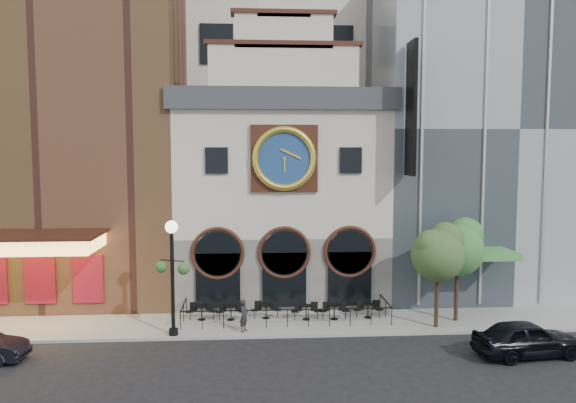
{
  "coord_description": "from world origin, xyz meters",
  "views": [
    {
      "loc": [
        -1.76,
        -26.13,
        9.0
      ],
      "look_at": [
        0.34,
        6.0,
        6.04
      ],
      "focal_mm": 35.0,
      "sensor_mm": 36.0,
      "label": 1
    }
  ],
  "objects_px": {
    "bistro_0": "(202,311)",
    "bistro_2": "(266,310)",
    "bistro_3": "(306,311)",
    "car_right": "(527,338)",
    "tree_right": "(458,246)",
    "tree_left": "(438,251)",
    "pedestrian": "(244,315)",
    "lamppost": "(172,265)",
    "bistro_4": "(334,311)",
    "bistro_5": "(368,309)",
    "bistro_1": "(231,311)"
  },
  "relations": [
    {
      "from": "bistro_3",
      "to": "lamppost",
      "type": "relative_size",
      "value": 0.29
    },
    {
      "from": "bistro_5",
      "to": "bistro_2",
      "type": "bearing_deg",
      "value": 177.15
    },
    {
      "from": "bistro_5",
      "to": "lamppost",
      "type": "xyz_separation_m",
      "value": [
        -9.89,
        -2.11,
        2.96
      ]
    },
    {
      "from": "bistro_3",
      "to": "lamppost",
      "type": "distance_m",
      "value": 7.51
    },
    {
      "from": "bistro_3",
      "to": "tree_right",
      "type": "relative_size",
      "value": 0.29
    },
    {
      "from": "bistro_3",
      "to": "pedestrian",
      "type": "distance_m",
      "value": 3.66
    },
    {
      "from": "bistro_4",
      "to": "tree_left",
      "type": "bearing_deg",
      "value": -17.23
    },
    {
      "from": "bistro_2",
      "to": "car_right",
      "type": "bearing_deg",
      "value": -27.38
    },
    {
      "from": "bistro_3",
      "to": "car_right",
      "type": "bearing_deg",
      "value": -30.82
    },
    {
      "from": "pedestrian",
      "to": "lamppost",
      "type": "relative_size",
      "value": 0.29
    },
    {
      "from": "pedestrian",
      "to": "lamppost",
      "type": "distance_m",
      "value": 4.29
    },
    {
      "from": "bistro_4",
      "to": "bistro_3",
      "type": "bearing_deg",
      "value": 178.09
    },
    {
      "from": "bistro_5",
      "to": "pedestrian",
      "type": "height_order",
      "value": "pedestrian"
    },
    {
      "from": "bistro_1",
      "to": "bistro_0",
      "type": "bearing_deg",
      "value": 175.58
    },
    {
      "from": "bistro_5",
      "to": "bistro_1",
      "type": "bearing_deg",
      "value": 179.26
    },
    {
      "from": "car_right",
      "to": "pedestrian",
      "type": "height_order",
      "value": "pedestrian"
    },
    {
      "from": "bistro_2",
      "to": "bistro_5",
      "type": "height_order",
      "value": "same"
    },
    {
      "from": "pedestrian",
      "to": "tree_right",
      "type": "height_order",
      "value": "tree_right"
    },
    {
      "from": "tree_left",
      "to": "lamppost",
      "type": "bearing_deg",
      "value": -178.12
    },
    {
      "from": "bistro_0",
      "to": "pedestrian",
      "type": "xyz_separation_m",
      "value": [
        2.23,
        -2.02,
        0.33
      ]
    },
    {
      "from": "bistro_0",
      "to": "bistro_5",
      "type": "distance_m",
      "value": 8.75
    },
    {
      "from": "tree_right",
      "to": "bistro_0",
      "type": "bearing_deg",
      "value": 176.13
    },
    {
      "from": "bistro_3",
      "to": "tree_left",
      "type": "height_order",
      "value": "tree_left"
    },
    {
      "from": "lamppost",
      "to": "tree_left",
      "type": "xyz_separation_m",
      "value": [
        13.04,
        0.43,
        0.43
      ]
    },
    {
      "from": "bistro_3",
      "to": "tree_left",
      "type": "distance_m",
      "value": 7.45
    },
    {
      "from": "bistro_1",
      "to": "car_right",
      "type": "distance_m",
      "value": 14.26
    },
    {
      "from": "tree_right",
      "to": "tree_left",
      "type": "bearing_deg",
      "value": -144.13
    },
    {
      "from": "pedestrian",
      "to": "lamppost",
      "type": "xyz_separation_m",
      "value": [
        -3.38,
        -0.3,
        2.63
      ]
    },
    {
      "from": "bistro_3",
      "to": "tree_right",
      "type": "height_order",
      "value": "tree_right"
    },
    {
      "from": "bistro_1",
      "to": "pedestrian",
      "type": "relative_size",
      "value": 0.99
    },
    {
      "from": "bistro_2",
      "to": "pedestrian",
      "type": "bearing_deg",
      "value": -118.7
    },
    {
      "from": "bistro_1",
      "to": "tree_right",
      "type": "height_order",
      "value": "tree_right"
    },
    {
      "from": "lamppost",
      "to": "tree_right",
      "type": "xyz_separation_m",
      "value": [
        14.42,
        1.43,
        0.51
      ]
    },
    {
      "from": "car_right",
      "to": "pedestrian",
      "type": "relative_size",
      "value": 2.95
    },
    {
      "from": "tree_right",
      "to": "bistro_4",
      "type": "bearing_deg",
      "value": 175.1
    },
    {
      "from": "bistro_1",
      "to": "lamppost",
      "type": "bearing_deg",
      "value": -140.47
    },
    {
      "from": "car_right",
      "to": "lamppost",
      "type": "xyz_separation_m",
      "value": [
        -15.76,
        3.45,
        2.77
      ]
    },
    {
      "from": "bistro_1",
      "to": "bistro_3",
      "type": "distance_m",
      "value": 3.93
    },
    {
      "from": "bistro_0",
      "to": "pedestrian",
      "type": "distance_m",
      "value": 3.03
    },
    {
      "from": "bistro_0",
      "to": "car_right",
      "type": "relative_size",
      "value": 0.34
    },
    {
      "from": "bistro_1",
      "to": "car_right",
      "type": "relative_size",
      "value": 0.34
    },
    {
      "from": "bistro_1",
      "to": "tree_left",
      "type": "distance_m",
      "value": 11.05
    },
    {
      "from": "bistro_0",
      "to": "bistro_2",
      "type": "relative_size",
      "value": 1.0
    },
    {
      "from": "bistro_2",
      "to": "bistro_4",
      "type": "distance_m",
      "value": 3.58
    },
    {
      "from": "bistro_4",
      "to": "tree_left",
      "type": "height_order",
      "value": "tree_left"
    },
    {
      "from": "bistro_0",
      "to": "tree_left",
      "type": "height_order",
      "value": "tree_left"
    },
    {
      "from": "car_right",
      "to": "tree_left",
      "type": "bearing_deg",
      "value": 28.39
    },
    {
      "from": "bistro_2",
      "to": "bistro_5",
      "type": "bearing_deg",
      "value": -2.85
    },
    {
      "from": "bistro_0",
      "to": "bistro_1",
      "type": "xyz_separation_m",
      "value": [
        1.53,
        -0.12,
        0.0
      ]
    },
    {
      "from": "bistro_0",
      "to": "pedestrian",
      "type": "bearing_deg",
      "value": -42.12
    }
  ]
}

